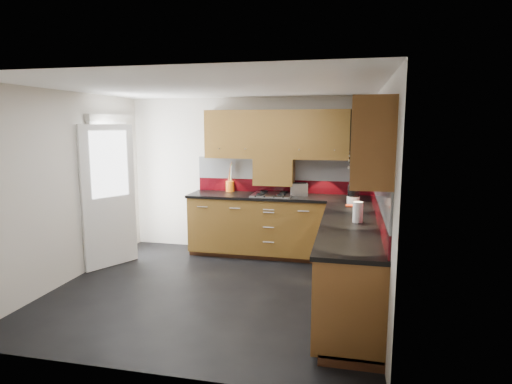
% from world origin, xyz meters
% --- Properties ---
extents(room, '(4.00, 3.80, 2.64)m').
position_xyz_m(room, '(0.00, 0.00, 1.50)').
color(room, black).
extents(base_cabinets, '(2.70, 3.20, 0.95)m').
position_xyz_m(base_cabinets, '(1.07, 0.72, 0.44)').
color(base_cabinets, brown).
rests_on(base_cabinets, room).
extents(countertop, '(2.72, 3.22, 0.04)m').
position_xyz_m(countertop, '(1.05, 0.70, 0.92)').
color(countertop, black).
rests_on(countertop, base_cabinets).
extents(backsplash, '(2.70, 3.20, 0.54)m').
position_xyz_m(backsplash, '(1.28, 0.93, 1.21)').
color(backsplash, maroon).
rests_on(backsplash, countertop).
extents(upper_cabinets, '(2.50, 3.20, 0.72)m').
position_xyz_m(upper_cabinets, '(1.23, 0.78, 1.84)').
color(upper_cabinets, brown).
rests_on(upper_cabinets, room).
extents(extractor_hood, '(0.60, 0.33, 0.40)m').
position_xyz_m(extractor_hood, '(0.45, 1.64, 1.28)').
color(extractor_hood, brown).
rests_on(extractor_hood, room).
extents(glass_cabinet, '(0.32, 0.80, 0.66)m').
position_xyz_m(glass_cabinet, '(1.71, 1.07, 1.87)').
color(glass_cabinet, black).
rests_on(glass_cabinet, room).
extents(back_door, '(0.42, 1.19, 2.04)m').
position_xyz_m(back_door, '(-1.78, 0.75, 1.03)').
color(back_door, white).
rests_on(back_door, room).
extents(gas_hob, '(0.59, 0.52, 0.05)m').
position_xyz_m(gas_hob, '(0.45, 1.47, 0.96)').
color(gas_hob, silver).
rests_on(gas_hob, countertop).
extents(utensil_pot, '(0.13, 0.13, 0.47)m').
position_xyz_m(utensil_pot, '(-0.27, 1.71, 1.04)').
color(utensil_pot, orange).
rests_on(utensil_pot, countertop).
extents(toaster, '(0.28, 0.20, 0.19)m').
position_xyz_m(toaster, '(0.84, 1.58, 1.03)').
color(toaster, silver).
rests_on(toaster, countertop).
extents(food_processor, '(0.17, 0.17, 0.28)m').
position_xyz_m(food_processor, '(1.63, 1.08, 1.07)').
color(food_processor, white).
rests_on(food_processor, countertop).
extents(paper_towel, '(0.14, 0.14, 0.22)m').
position_xyz_m(paper_towel, '(1.67, -0.08, 1.05)').
color(paper_towel, white).
rests_on(paper_towel, countertop).
extents(orange_cloth, '(0.14, 0.12, 0.02)m').
position_xyz_m(orange_cloth, '(1.60, 0.85, 0.95)').
color(orange_cloth, red).
rests_on(orange_cloth, countertop).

